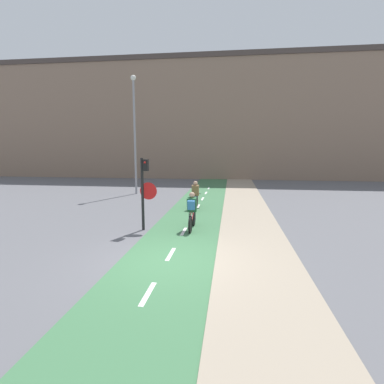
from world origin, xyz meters
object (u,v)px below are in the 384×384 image
(cyclist_near, at_px, (192,212))
(cyclist_far, at_px, (195,197))
(traffic_light_pole, at_px, (145,186))
(street_lamp_far, at_px, (134,124))

(cyclist_near, bearing_deg, cyclist_far, 94.91)
(traffic_light_pole, bearing_deg, cyclist_far, 71.05)
(cyclist_near, bearing_deg, traffic_light_pole, -171.72)
(traffic_light_pole, height_order, cyclist_far, traffic_light_pole)
(traffic_light_pole, xyz_separation_m, street_lamp_far, (-3.31, 9.03, 3.03))
(cyclist_near, height_order, cyclist_far, cyclist_near)
(street_lamp_far, bearing_deg, cyclist_near, -59.72)
(street_lamp_far, bearing_deg, traffic_light_pole, -69.89)
(traffic_light_pole, relative_size, cyclist_near, 1.62)
(cyclist_far, bearing_deg, traffic_light_pole, -108.95)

